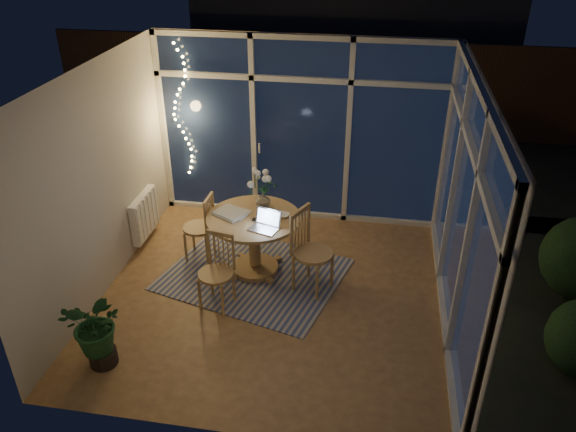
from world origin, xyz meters
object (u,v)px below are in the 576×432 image
object	(u,v)px
chair_left	(198,226)
chair_front	(216,273)
flower_vase	(263,199)
chair_right	(313,252)
potted_plant	(98,334)
laptop	(264,221)
dining_table	(255,244)

from	to	relation	value
chair_left	chair_front	world-z (taller)	chair_front
chair_front	flower_vase	size ratio (longest dim) A/B	4.31
chair_right	flower_vase	distance (m)	0.94
chair_right	potted_plant	distance (m)	2.48
laptop	flower_vase	bearing A→B (deg)	120.11
chair_front	flower_vase	xyz separation A→B (m)	(0.33, 1.01, 0.42)
dining_table	chair_left	xyz separation A→B (m)	(-0.77, 0.20, 0.06)
dining_table	laptop	xyz separation A→B (m)	(0.18, -0.27, 0.50)
chair_left	dining_table	bearing A→B (deg)	77.72
chair_front	flower_vase	distance (m)	1.15
laptop	dining_table	bearing A→B (deg)	141.17
chair_right	flower_vase	bearing A→B (deg)	78.92
dining_table	laptop	size ratio (longest dim) A/B	3.59
laptop	chair_left	bearing A→B (deg)	171.18
chair_right	laptop	bearing A→B (deg)	116.94
flower_vase	potted_plant	world-z (taller)	flower_vase
dining_table	chair_left	bearing A→B (deg)	165.80
dining_table	flower_vase	distance (m)	0.56
chair_right	laptop	distance (m)	0.68
chair_front	potted_plant	bearing A→B (deg)	-117.27
chair_front	potted_plant	xyz separation A→B (m)	(-0.87, -1.09, -0.07)
chair_front	potted_plant	world-z (taller)	chair_front
dining_table	laptop	bearing A→B (deg)	-55.97
laptop	flower_vase	size ratio (longest dim) A/B	1.50
dining_table	chair_left	distance (m)	0.80
chair_front	flower_vase	world-z (taller)	flower_vase
chair_right	chair_front	distance (m)	1.15
dining_table	chair_front	xyz separation A→B (m)	(-0.27, -0.75, 0.07)
potted_plant	chair_front	bearing A→B (deg)	51.19
flower_vase	chair_left	bearing A→B (deg)	-175.47
chair_left	chair_right	world-z (taller)	chair_right
potted_plant	laptop	bearing A→B (deg)	49.71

